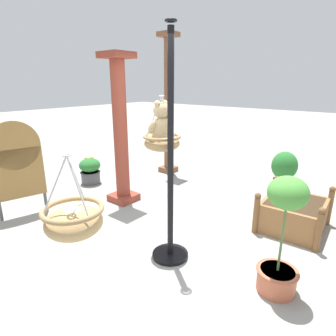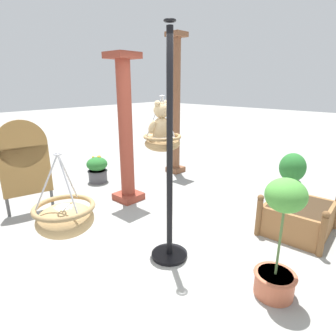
{
  "view_description": "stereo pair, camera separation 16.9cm",
  "coord_description": "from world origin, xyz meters",
  "px_view_note": "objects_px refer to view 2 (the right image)",
  "views": [
    {
      "loc": [
        -2.44,
        -1.93,
        2.05
      ],
      "look_at": [
        0.02,
        0.08,
        1.08
      ],
      "focal_mm": 30.0,
      "sensor_mm": 36.0,
      "label": 1
    },
    {
      "loc": [
        -2.33,
        -2.06,
        2.05
      ],
      "look_at": [
        0.02,
        0.08,
        1.08
      ],
      "focal_mm": 30.0,
      "sensor_mm": 36.0,
      "label": 2
    }
  ],
  "objects_px": {
    "hanging_basket_with_teddy": "(162,142)",
    "wooden_planter_box": "(298,216)",
    "hanging_basket_left_high": "(65,218)",
    "potted_plant_tall_leafy": "(97,169)",
    "potted_plant_bushy_green": "(292,171)",
    "display_sign_board": "(24,160)",
    "potted_plant_fern_front": "(280,241)",
    "greenhouse_pillar_right": "(126,134)",
    "display_pole_central": "(170,193)",
    "greenhouse_pillar_far_back": "(176,109)",
    "teddy_bear": "(161,124)"
  },
  "relations": [
    {
      "from": "potted_plant_bushy_green",
      "to": "teddy_bear",
      "type": "bearing_deg",
      "value": 168.31
    },
    {
      "from": "display_pole_central",
      "to": "potted_plant_fern_front",
      "type": "distance_m",
      "value": 1.25
    },
    {
      "from": "hanging_basket_left_high",
      "to": "display_sign_board",
      "type": "bearing_deg",
      "value": 74.31
    },
    {
      "from": "greenhouse_pillar_right",
      "to": "potted_plant_fern_front",
      "type": "height_order",
      "value": "greenhouse_pillar_right"
    },
    {
      "from": "teddy_bear",
      "to": "potted_plant_tall_leafy",
      "type": "relative_size",
      "value": 0.84
    },
    {
      "from": "display_pole_central",
      "to": "display_sign_board",
      "type": "bearing_deg",
      "value": 103.44
    },
    {
      "from": "hanging_basket_with_teddy",
      "to": "display_sign_board",
      "type": "height_order",
      "value": "hanging_basket_with_teddy"
    },
    {
      "from": "display_pole_central",
      "to": "greenhouse_pillar_far_back",
      "type": "relative_size",
      "value": 0.86
    },
    {
      "from": "hanging_basket_with_teddy",
      "to": "greenhouse_pillar_right",
      "type": "relative_size",
      "value": 0.26
    },
    {
      "from": "hanging_basket_left_high",
      "to": "greenhouse_pillar_right",
      "type": "relative_size",
      "value": 0.24
    },
    {
      "from": "teddy_bear",
      "to": "potted_plant_tall_leafy",
      "type": "bearing_deg",
      "value": 72.82
    },
    {
      "from": "hanging_basket_with_teddy",
      "to": "greenhouse_pillar_right",
      "type": "bearing_deg",
      "value": 66.31
    },
    {
      "from": "hanging_basket_left_high",
      "to": "hanging_basket_with_teddy",
      "type": "bearing_deg",
      "value": 17.47
    },
    {
      "from": "hanging_basket_with_teddy",
      "to": "wooden_planter_box",
      "type": "xyz_separation_m",
      "value": [
        1.52,
        -1.2,
        -1.14
      ]
    },
    {
      "from": "potted_plant_fern_front",
      "to": "potted_plant_tall_leafy",
      "type": "relative_size",
      "value": 2.16
    },
    {
      "from": "potted_plant_fern_front",
      "to": "display_sign_board",
      "type": "height_order",
      "value": "display_sign_board"
    },
    {
      "from": "display_pole_central",
      "to": "wooden_planter_box",
      "type": "bearing_deg",
      "value": -29.65
    },
    {
      "from": "teddy_bear",
      "to": "potted_plant_bushy_green",
      "type": "height_order",
      "value": "teddy_bear"
    },
    {
      "from": "hanging_basket_with_teddy",
      "to": "wooden_planter_box",
      "type": "relative_size",
      "value": 0.63
    },
    {
      "from": "teddy_bear",
      "to": "potted_plant_bushy_green",
      "type": "xyz_separation_m",
      "value": [
        2.95,
        -0.61,
        -1.15
      ]
    },
    {
      "from": "potted_plant_tall_leafy",
      "to": "display_sign_board",
      "type": "relative_size",
      "value": 0.38
    },
    {
      "from": "potted_plant_tall_leafy",
      "to": "display_sign_board",
      "type": "bearing_deg",
      "value": -165.43
    },
    {
      "from": "display_pole_central",
      "to": "hanging_basket_left_high",
      "type": "bearing_deg",
      "value": -170.5
    },
    {
      "from": "hanging_basket_left_high",
      "to": "greenhouse_pillar_far_back",
      "type": "relative_size",
      "value": 0.2
    },
    {
      "from": "greenhouse_pillar_right",
      "to": "display_sign_board",
      "type": "xyz_separation_m",
      "value": [
        -1.4,
        0.81,
        -0.32
      ]
    },
    {
      "from": "potted_plant_fern_front",
      "to": "hanging_basket_with_teddy",
      "type": "bearing_deg",
      "value": 92.76
    },
    {
      "from": "display_pole_central",
      "to": "greenhouse_pillar_far_back",
      "type": "distance_m",
      "value": 3.47
    },
    {
      "from": "greenhouse_pillar_right",
      "to": "display_sign_board",
      "type": "relative_size",
      "value": 1.66
    },
    {
      "from": "display_sign_board",
      "to": "potted_plant_tall_leafy",
      "type": "bearing_deg",
      "value": 14.57
    },
    {
      "from": "potted_plant_bushy_green",
      "to": "greenhouse_pillar_far_back",
      "type": "bearing_deg",
      "value": 100.61
    },
    {
      "from": "hanging_basket_left_high",
      "to": "potted_plant_bushy_green",
      "type": "height_order",
      "value": "hanging_basket_left_high"
    },
    {
      "from": "hanging_basket_left_high",
      "to": "potted_plant_bushy_green",
      "type": "relative_size",
      "value": 0.77
    },
    {
      "from": "wooden_planter_box",
      "to": "hanging_basket_left_high",
      "type": "bearing_deg",
      "value": 166.73
    },
    {
      "from": "hanging_basket_with_teddy",
      "to": "potted_plant_fern_front",
      "type": "distance_m",
      "value": 1.65
    },
    {
      "from": "display_pole_central",
      "to": "potted_plant_fern_front",
      "type": "height_order",
      "value": "display_pole_central"
    },
    {
      "from": "greenhouse_pillar_right",
      "to": "potted_plant_bushy_green",
      "type": "distance_m",
      "value": 3.18
    },
    {
      "from": "display_pole_central",
      "to": "hanging_basket_with_teddy",
      "type": "distance_m",
      "value": 0.61
    },
    {
      "from": "wooden_planter_box",
      "to": "potted_plant_tall_leafy",
      "type": "xyz_separation_m",
      "value": [
        -0.69,
        3.88,
        0.05
      ]
    },
    {
      "from": "hanging_basket_left_high",
      "to": "potted_plant_tall_leafy",
      "type": "height_order",
      "value": "hanging_basket_left_high"
    },
    {
      "from": "wooden_planter_box",
      "to": "display_sign_board",
      "type": "relative_size",
      "value": 0.67
    },
    {
      "from": "hanging_basket_left_high",
      "to": "greenhouse_pillar_far_back",
      "type": "bearing_deg",
      "value": 30.94
    },
    {
      "from": "teddy_bear",
      "to": "greenhouse_pillar_far_back",
      "type": "xyz_separation_m",
      "value": [
        2.48,
        1.9,
        -0.1
      ]
    },
    {
      "from": "hanging_basket_with_teddy",
      "to": "wooden_planter_box",
      "type": "distance_m",
      "value": 2.24
    },
    {
      "from": "display_pole_central",
      "to": "greenhouse_pillar_right",
      "type": "bearing_deg",
      "value": 65.19
    },
    {
      "from": "hanging_basket_left_high",
      "to": "greenhouse_pillar_far_back",
      "type": "distance_m",
      "value": 4.69
    },
    {
      "from": "display_pole_central",
      "to": "hanging_basket_with_teddy",
      "type": "xyz_separation_m",
      "value": [
        0.15,
        0.25,
        0.53
      ]
    },
    {
      "from": "teddy_bear",
      "to": "hanging_basket_left_high",
      "type": "bearing_deg",
      "value": -161.75
    },
    {
      "from": "teddy_bear",
      "to": "hanging_basket_left_high",
      "type": "distance_m",
      "value": 1.67
    },
    {
      "from": "teddy_bear",
      "to": "potted_plant_tall_leafy",
      "type": "height_order",
      "value": "teddy_bear"
    },
    {
      "from": "hanging_basket_left_high",
      "to": "display_sign_board",
      "type": "height_order",
      "value": "hanging_basket_left_high"
    }
  ]
}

